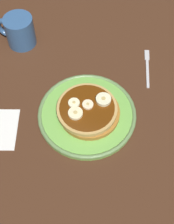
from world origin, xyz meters
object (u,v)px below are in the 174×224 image
Objects in this scene: banana_slice_2 at (103,100)px; plate at (87,114)px; pancake_stack at (88,111)px; fork at (147,66)px; banana_slice_0 at (88,105)px; banana_slice_1 at (75,113)px; coffee_mug at (19,31)px; banana_slice_3 at (74,102)px.

plate is at bearing 44.49° from banana_slice_2.
fork is (-10.18, -20.06, -2.48)cm from pancake_stack.
banana_slice_1 is (1.93, 3.20, 0.12)cm from banana_slice_0.
coffee_mug is 36.20cm from fork.
fork is (-10.49, -20.02, -0.69)cm from plate.
fork is at bearing -118.75° from banana_slice_1.
banana_slice_2 is at bearing -135.51° from plate.
pancake_stack is 3.83cm from banana_slice_3.
fork is at bearing -124.73° from banana_slice_3.
pancake_stack is at bearing 63.11° from fork.
pancake_stack is 31.24cm from coffee_mug.
plate is 4.59cm from banana_slice_3.
banana_slice_1 is 7.49cm from banana_slice_2.
banana_slice_1 is (1.92, 2.60, 3.39)cm from plate.
plate is 5.49cm from banana_slice_2.
banana_slice_2 is at bearing -132.00° from pancake_stack.
pancake_stack is at bearing 48.00° from banana_slice_2.
coffee_mug reaches higher than plate.
plate is at bearing 62.35° from fork.
coffee_mug is (23.47, -20.22, 0.01)cm from banana_slice_1.
plate is at bearing -7.46° from pancake_stack.
banana_slice_3 is (6.24, 2.71, -0.15)cm from banana_slice_2.
banana_slice_3 is 0.21× the size of fork.
banana_slice_2 is (-3.04, -2.40, 0.17)cm from banana_slice_0.
pancake_stack reaches higher than fork.
banana_slice_2 reaches higher than pancake_stack.
banana_slice_0 is (0.31, -0.64, 1.49)cm from pancake_stack.
banana_slice_0 is (-0.01, -0.60, 3.27)cm from plate.
fork is at bearing -117.65° from plate.
banana_slice_2 reaches higher than plate.
plate is 2.11× the size of coffee_mug.
banana_slice_3 is at bearing 5.69° from banana_slice_0.
banana_slice_3 reaches higher than fork.
coffee_mug reaches higher than pancake_stack.
coffee_mug is at bearing -37.99° from banana_slice_3.
plate is 9.06× the size of banana_slice_0.
pancake_stack is 5.50× the size of banana_slice_3.
banana_slice_2 is at bearing 66.40° from fork.
pancake_stack is at bearing -131.18° from banana_slice_1.
coffee_mug is at bearing -34.50° from pancake_stack.
banana_slice_3 is 24.35cm from fork.
pancake_stack is 22.63cm from fork.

